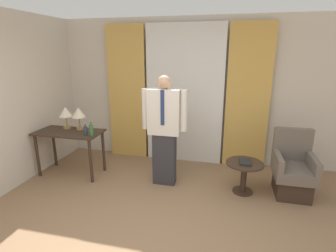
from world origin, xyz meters
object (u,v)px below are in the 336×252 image
Objects in this scene: table_lamp_left at (66,113)px; bottle_by_lamp at (91,130)px; armchair at (293,172)px; book at (245,162)px; table_lamp_right at (79,113)px; desk at (70,138)px; bottle_near_edge at (86,131)px; person at (164,128)px; side_table at (244,172)px.

bottle_by_lamp is (0.62, -0.26, -0.19)m from table_lamp_left.
armchair reaches higher than book.
desk is at bearing -130.24° from table_lamp_right.
desk is at bearing -49.76° from table_lamp_left.
table_lamp_right reaches higher than bottle_near_edge.
bottle_by_lamp is 0.92× the size of book.
bottle_near_edge reaches higher than book.
bottle_near_edge is 1.30m from person.
armchair is (3.62, 0.15, -0.30)m from desk.
bottle_by_lamp is at bearing -172.94° from person.
desk is at bearing 167.29° from bottle_by_lamp.
person is (1.67, 0.03, 0.29)m from desk.
side_table is (2.53, 0.12, -0.52)m from bottle_near_edge.
book is at bearing -2.78° from table_lamp_right.
table_lamp_right is at bearing 177.38° from side_table.
table_lamp_right is at bearing -179.90° from armchair.
person is (1.80, -0.11, -0.12)m from table_lamp_left.
table_lamp_left is at bearing 130.24° from desk.
table_lamp_left is 3.13m from side_table.
bottle_near_edge is at bearing 175.44° from bottle_by_lamp.
armchair is 3.95× the size of book.
armchair reaches higher than side_table.
armchair reaches higher than bottle_near_edge.
person is at bearing 178.98° from book.
table_lamp_left and table_lamp_right have the same top height.
armchair is (1.95, 0.12, -0.59)m from person.
bottle_near_edge is at bearing -177.22° from side_table.
desk is 2.92m from book.
table_lamp_right is 3.57m from armchair.
bottle_near_edge is (0.38, -0.10, 0.20)m from desk.
table_lamp_right reaches higher than book.
book is at bearing 2.92° from bottle_by_lamp.
table_lamp_left is 0.25m from table_lamp_right.
armchair is at bearing 0.09° from table_lamp_left.
table_lamp_right is 2.85m from book.
armchair is at bearing 2.44° from desk.
bottle_by_lamp is at bearing -176.88° from side_table.
table_lamp_right is 0.49m from bottle_by_lamp.
bottle_near_edge is 2.56m from book.
desk is 0.64× the size of person.
bottle_by_lamp is 2.48m from side_table.
table_lamp_left reaches higher than desk.
person reaches higher than table_lamp_left.
bottle_by_lamp is at bearing -175.14° from armchair.
table_lamp_left is 1.00× the size of table_lamp_right.
desk is 0.45m from table_lamp_right.
book is (2.54, 0.12, -0.35)m from bottle_near_edge.
bottle_near_edge is 2.59m from side_table.
table_lamp_left is 2.24× the size of bottle_near_edge.
side_table is (2.92, 0.02, -0.32)m from desk.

